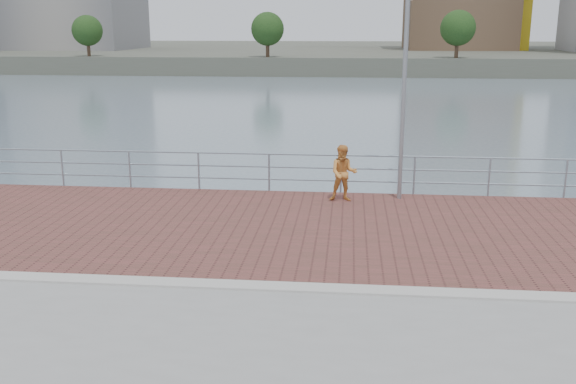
{
  "coord_description": "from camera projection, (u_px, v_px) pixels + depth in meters",
  "views": [
    {
      "loc": [
        1.23,
        -10.77,
        4.64
      ],
      "look_at": [
        0.0,
        2.0,
        1.3
      ],
      "focal_mm": 40.0,
      "sensor_mm": 36.0,
      "label": 1
    }
  ],
  "objects": [
    {
      "name": "far_shore",
      "position": [
        345.0,
        53.0,
        129.85
      ],
      "size": [
        320.0,
        95.0,
        2.5
      ],
      "primitive_type": "cube",
      "color": "#4C5142",
      "rests_on": "ground"
    },
    {
      "name": "street_lamp",
      "position": [
        407.0,
        43.0,
        16.2
      ],
      "size": [
        0.43,
        1.26,
        5.94
      ],
      "color": "gray",
      "rests_on": "brick_lane"
    },
    {
      "name": "curb",
      "position": [
        277.0,
        287.0,
        11.66
      ],
      "size": [
        40.0,
        0.4,
        0.06
      ],
      "primitive_type": "cube",
      "color": "#B7B5AD",
      "rests_on": "seawall"
    },
    {
      "name": "bystander",
      "position": [
        344.0,
        173.0,
        17.25
      ],
      "size": [
        0.76,
        0.6,
        1.53
      ],
      "primitive_type": "imported",
      "rotation": [
        0.0,
        0.0,
        0.02
      ],
      "color": "gold",
      "rests_on": "brick_lane"
    },
    {
      "name": "shoreline_trees",
      "position": [
        467.0,
        28.0,
        83.24
      ],
      "size": [
        144.74,
        5.2,
        6.93
      ],
      "color": "#473323",
      "rests_on": "far_shore"
    },
    {
      "name": "guardrail",
      "position": [
        305.0,
        169.0,
        18.23
      ],
      "size": [
        39.06,
        0.06,
        1.13
      ],
      "color": "#8C9EA8",
      "rests_on": "brick_lane"
    },
    {
      "name": "brick_lane",
      "position": [
        295.0,
        228.0,
        15.13
      ],
      "size": [
        40.0,
        6.8,
        0.02
      ],
      "primitive_type": "cube",
      "color": "brown",
      "rests_on": "seawall"
    }
  ]
}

